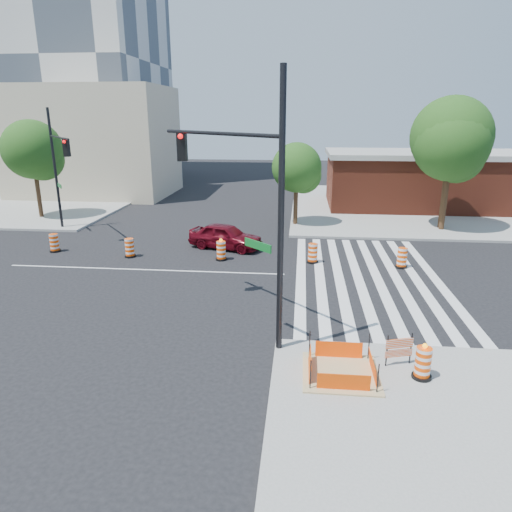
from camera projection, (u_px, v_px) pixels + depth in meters
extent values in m
plane|color=black|center=(144.00, 270.00, 22.76)|extent=(120.00, 120.00, 0.00)
cube|color=gray|center=(425.00, 207.00, 38.13)|extent=(22.00, 22.00, 0.15)
cube|color=gray|center=(19.00, 199.00, 41.57)|extent=(22.00, 22.00, 0.15)
cube|color=silver|center=(301.00, 275.00, 22.01)|extent=(0.45, 13.50, 0.01)
cube|color=silver|center=(320.00, 275.00, 21.92)|extent=(0.45, 13.50, 0.01)
cube|color=silver|center=(339.00, 276.00, 21.84)|extent=(0.45, 13.50, 0.01)
cube|color=silver|center=(358.00, 277.00, 21.75)|extent=(0.45, 13.50, 0.01)
cube|color=silver|center=(377.00, 277.00, 21.67)|extent=(0.45, 13.50, 0.01)
cube|color=silver|center=(396.00, 278.00, 21.58)|extent=(0.45, 13.50, 0.01)
cube|color=silver|center=(416.00, 279.00, 21.49)|extent=(0.45, 13.50, 0.01)
cube|color=silver|center=(435.00, 279.00, 21.41)|extent=(0.45, 13.50, 0.01)
cube|color=silver|center=(144.00, 270.00, 22.76)|extent=(14.00, 0.12, 0.01)
cube|color=tan|center=(341.00, 373.00, 13.29)|extent=(2.20, 2.20, 0.05)
cube|color=#FF4905|center=(344.00, 383.00, 12.36)|extent=(1.44, 0.02, 0.55)
cube|color=#FF4905|center=(339.00, 350.00, 14.07)|extent=(1.44, 0.02, 0.55)
cube|color=#FF4905|center=(310.00, 364.00, 13.30)|extent=(0.02, 1.44, 0.55)
cube|color=#FF4905|center=(373.00, 367.00, 13.13)|extent=(0.02, 1.44, 0.55)
cylinder|color=black|center=(310.00, 375.00, 12.39)|extent=(0.04, 0.04, 0.90)
cylinder|color=black|center=(378.00, 379.00, 12.22)|extent=(0.04, 0.04, 0.90)
cylinder|color=black|center=(310.00, 344.00, 14.10)|extent=(0.04, 0.04, 0.90)
cylinder|color=black|center=(369.00, 347.00, 13.93)|extent=(0.04, 0.04, 0.90)
cube|color=maroon|center=(427.00, 183.00, 37.54)|extent=(16.00, 8.00, 4.20)
cube|color=gray|center=(430.00, 154.00, 36.86)|extent=(16.50, 8.50, 0.40)
cube|color=#BFB092|center=(95.00, 142.00, 43.36)|extent=(14.00, 10.00, 10.00)
imported|color=#550711|center=(225.00, 236.00, 26.23)|extent=(4.59, 2.93, 1.46)
cylinder|color=black|center=(281.00, 218.00, 13.57)|extent=(0.19, 0.19, 8.57)
cylinder|color=black|center=(217.00, 133.00, 15.23)|extent=(4.69, 4.58, 0.13)
cube|color=black|center=(182.00, 146.00, 17.03)|extent=(0.34, 0.30, 1.07)
sphere|color=#FF0C0C|center=(180.00, 136.00, 16.75)|extent=(0.19, 0.19, 0.19)
cube|color=#0C591E|center=(258.00, 245.00, 14.67)|extent=(0.95, 0.93, 0.27)
cylinder|color=black|center=(55.00, 169.00, 29.84)|extent=(0.17, 0.17, 7.72)
cylinder|color=black|center=(59.00, 137.00, 26.87)|extent=(3.64, 4.65, 0.12)
cube|color=black|center=(66.00, 148.00, 25.36)|extent=(0.31, 0.27, 0.97)
sphere|color=#FF0C0C|center=(64.00, 142.00, 25.09)|extent=(0.17, 0.17, 0.17)
cube|color=#0C591E|center=(60.00, 186.00, 29.34)|extent=(0.74, 0.94, 0.24)
cylinder|color=black|center=(421.00, 376.00, 13.08)|extent=(0.56, 0.56, 0.09)
cylinder|color=#FE4A05|center=(423.00, 362.00, 12.95)|extent=(0.44, 0.44, 0.88)
sphere|color=#FF990C|center=(425.00, 346.00, 12.80)|extent=(0.15, 0.15, 0.15)
cube|color=#FE4A05|center=(400.00, 343.00, 13.58)|extent=(0.84, 0.29, 0.29)
cube|color=#FE4A05|center=(399.00, 353.00, 13.67)|extent=(0.84, 0.29, 0.22)
cylinder|color=black|center=(387.00, 351.00, 13.57)|extent=(0.04, 0.04, 1.02)
cylinder|color=black|center=(411.00, 348.00, 13.71)|extent=(0.04, 0.04, 1.02)
cylinder|color=#382314|center=(38.00, 189.00, 33.47)|extent=(0.31, 0.31, 4.48)
sphere|color=#174C15|center=(32.00, 150.00, 32.65)|extent=(4.20, 4.20, 4.20)
sphere|color=#174C15|center=(42.00, 159.00, 33.08)|extent=(3.08, 3.08, 3.08)
sphere|color=#174C15|center=(27.00, 156.00, 32.63)|extent=(2.80, 2.80, 2.80)
cylinder|color=#382314|center=(296.00, 200.00, 31.37)|extent=(0.30, 0.30, 3.57)
sphere|color=#174C15|center=(297.00, 168.00, 30.72)|extent=(3.35, 3.35, 3.35)
sphere|color=#174C15|center=(303.00, 175.00, 31.10)|extent=(2.46, 2.46, 2.46)
sphere|color=#174C15|center=(291.00, 173.00, 30.67)|extent=(2.23, 2.23, 2.23)
cylinder|color=#382314|center=(445.00, 193.00, 29.64)|extent=(0.33, 0.33, 5.07)
sphere|color=#174C15|center=(452.00, 143.00, 28.71)|extent=(4.75, 4.75, 4.75)
sphere|color=#174C15|center=(457.00, 156.00, 29.19)|extent=(3.48, 3.48, 3.48)
sphere|color=#174C15|center=(445.00, 151.00, 28.69)|extent=(3.17, 3.17, 3.17)
cylinder|color=#382314|center=(445.00, 190.00, 29.97)|extent=(0.36, 0.36, 5.41)
sphere|color=#174C15|center=(451.00, 137.00, 28.98)|extent=(5.07, 5.07, 5.07)
sphere|color=#174C15|center=(457.00, 150.00, 29.49)|extent=(3.72, 3.72, 3.72)
sphere|color=#174C15|center=(444.00, 145.00, 28.96)|extent=(3.38, 3.38, 3.38)
cylinder|color=black|center=(55.00, 251.00, 25.78)|extent=(0.60, 0.60, 0.10)
cylinder|color=#FE4A05|center=(54.00, 242.00, 25.63)|extent=(0.48, 0.48, 0.95)
cylinder|color=black|center=(130.00, 256.00, 24.81)|extent=(0.60, 0.60, 0.10)
cylinder|color=#FE4A05|center=(130.00, 247.00, 24.67)|extent=(0.48, 0.48, 0.95)
cylinder|color=black|center=(221.00, 259.00, 24.30)|extent=(0.60, 0.60, 0.10)
cylinder|color=#FE4A05|center=(221.00, 250.00, 24.15)|extent=(0.48, 0.48, 0.95)
sphere|color=#FF990C|center=(221.00, 240.00, 23.99)|extent=(0.16, 0.16, 0.16)
cylinder|color=black|center=(312.00, 262.00, 23.84)|extent=(0.60, 0.60, 0.10)
cylinder|color=#FE4A05|center=(313.00, 253.00, 23.70)|extent=(0.48, 0.48, 0.95)
cylinder|color=black|center=(401.00, 267.00, 23.07)|extent=(0.60, 0.60, 0.10)
cylinder|color=#FE4A05|center=(402.00, 257.00, 22.92)|extent=(0.48, 0.48, 0.95)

